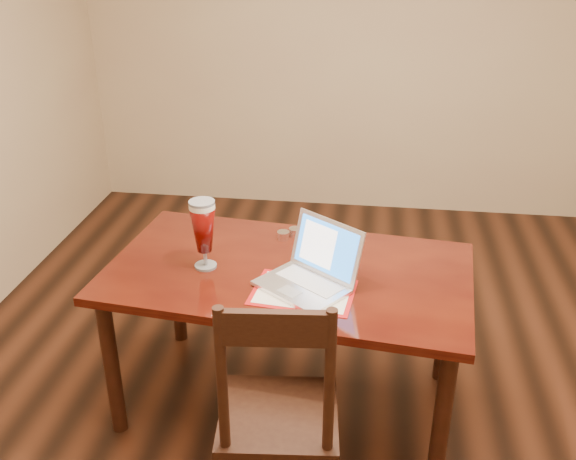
# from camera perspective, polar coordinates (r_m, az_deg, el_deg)

# --- Properties ---
(ground) EXTENTS (5.00, 5.00, 0.00)m
(ground) POSITION_cam_1_polar(r_m,az_deg,el_deg) (3.27, 6.15, -15.64)
(ground) COLOR black
(ground) RESTS_ON ground
(room_shell) EXTENTS (4.51, 5.01, 2.71)m
(room_shell) POSITION_cam_1_polar(r_m,az_deg,el_deg) (2.48, 8.15, 16.43)
(room_shell) COLOR tan
(room_shell) RESTS_ON ground
(dining_table) EXTENTS (1.69, 1.07, 1.07)m
(dining_table) POSITION_cam_1_polar(r_m,az_deg,el_deg) (2.90, -0.22, -4.82)
(dining_table) COLOR #481409
(dining_table) RESTS_ON ground
(dining_chair) EXTENTS (0.49, 0.47, 1.05)m
(dining_chair) POSITION_cam_1_polar(r_m,az_deg,el_deg) (2.49, -0.89, -16.19)
(dining_chair) COLOR black
(dining_chair) RESTS_ON ground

